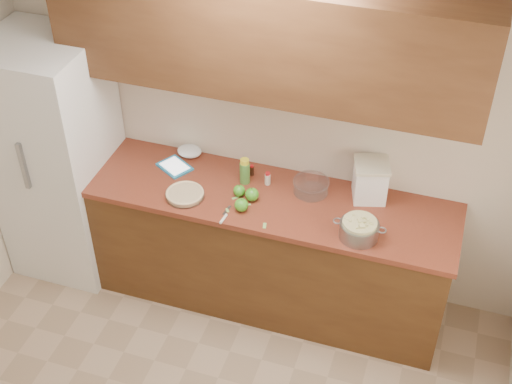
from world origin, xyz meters
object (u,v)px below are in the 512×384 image
(colander, at_px, (359,229))
(tablet, at_px, (175,167))
(pie, at_px, (185,194))
(flour_canister, at_px, (370,180))

(colander, bearing_deg, tablet, 167.46)
(pie, distance_m, flour_canister, 1.19)
(pie, xyz_separation_m, flour_canister, (1.13, 0.37, 0.12))
(pie, height_order, colander, colander)
(pie, relative_size, tablet, 0.94)
(flour_canister, bearing_deg, tablet, -175.73)
(pie, height_order, flour_canister, flour_canister)
(flour_canister, bearing_deg, pie, -161.97)
(tablet, bearing_deg, colander, 18.41)
(colander, relative_size, tablet, 1.20)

